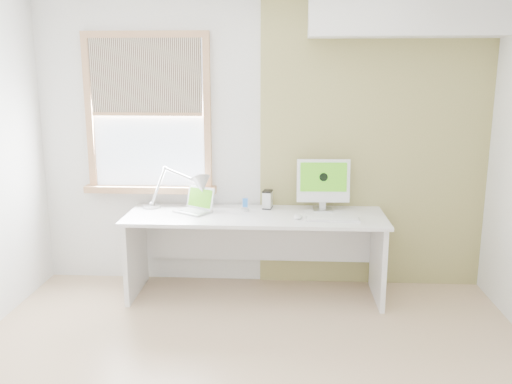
# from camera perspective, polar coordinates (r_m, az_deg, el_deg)

# --- Properties ---
(room) EXTENTS (4.04, 3.54, 2.64)m
(room) POSITION_cam_1_polar(r_m,az_deg,el_deg) (3.09, -1.12, 1.21)
(room) COLOR tan
(room) RESTS_ON ground
(accent_wall) EXTENTS (2.00, 0.02, 2.60)m
(accent_wall) POSITION_cam_1_polar(r_m,az_deg,el_deg) (4.86, 12.37, 5.07)
(accent_wall) COLOR #90914E
(accent_wall) RESTS_ON room
(soffit) EXTENTS (1.60, 0.40, 0.42)m
(soffit) POSITION_cam_1_polar(r_m,az_deg,el_deg) (4.72, 15.88, 18.07)
(soffit) COLOR white
(soffit) RESTS_ON room
(window) EXTENTS (1.20, 0.14, 1.42)m
(window) POSITION_cam_1_polar(r_m,az_deg,el_deg) (4.91, -11.39, 8.06)
(window) COLOR tan
(window) RESTS_ON room
(desk) EXTENTS (2.20, 0.70, 0.73)m
(desk) POSITION_cam_1_polar(r_m,az_deg,el_deg) (4.68, -0.04, -4.52)
(desk) COLOR silver
(desk) RESTS_ON room
(desk_lamp) EXTENTS (0.66, 0.27, 0.38)m
(desk_lamp) POSITION_cam_1_polar(r_m,az_deg,el_deg) (4.74, -6.82, 0.51)
(desk_lamp) COLOR silver
(desk_lamp) RESTS_ON desk
(laptop) EXTENTS (0.37, 0.36, 0.21)m
(laptop) POSITION_cam_1_polar(r_m,az_deg,el_deg) (4.69, -6.38, -1.44)
(laptop) COLOR silver
(laptop) RESTS_ON desk
(phone_dock) EXTENTS (0.07, 0.07, 0.13)m
(phone_dock) POSITION_cam_1_polar(r_m,az_deg,el_deg) (4.68, -1.16, -1.58)
(phone_dock) COLOR silver
(phone_dock) RESTS_ON desk
(external_drive) EXTENTS (0.09, 0.13, 0.16)m
(external_drive) POSITION_cam_1_polar(r_m,az_deg,el_deg) (4.76, 1.23, -0.80)
(external_drive) COLOR silver
(external_drive) RESTS_ON desk
(imac) EXTENTS (0.46, 0.15, 0.45)m
(imac) POSITION_cam_1_polar(r_m,az_deg,el_deg) (4.70, 7.14, 1.08)
(imac) COLOR silver
(imac) RESTS_ON desk
(keyboard) EXTENTS (0.45, 0.14, 0.02)m
(keyboard) POSITION_cam_1_polar(r_m,az_deg,el_deg) (4.43, 8.12, -2.88)
(keyboard) COLOR white
(keyboard) RESTS_ON desk
(mouse) EXTENTS (0.08, 0.12, 0.03)m
(mouse) POSITION_cam_1_polar(r_m,az_deg,el_deg) (4.45, 4.48, -2.63)
(mouse) COLOR white
(mouse) RESTS_ON desk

